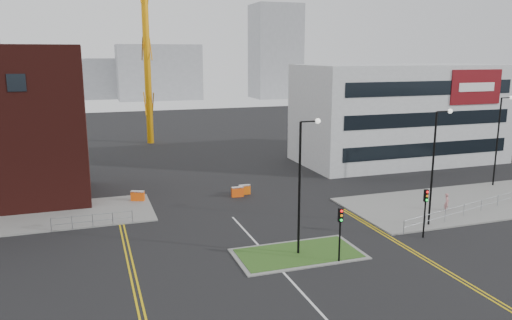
{
  "coord_description": "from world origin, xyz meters",
  "views": [
    {
      "loc": [
        -10.82,
        -20.94,
        13.21
      ],
      "look_at": [
        1.6,
        15.67,
        5.0
      ],
      "focal_mm": 35.0,
      "sensor_mm": 36.0,
      "label": 1
    }
  ],
  "objects": [
    {
      "name": "traffic_light_island",
      "position": [
        4.0,
        5.98,
        2.57
      ],
      "size": [
        0.28,
        0.33,
        3.65
      ],
      "color": "black",
      "rests_on": "ground"
    },
    {
      "name": "barrier_left",
      "position": [
        -6.98,
        24.0,
        0.56
      ],
      "size": [
        1.28,
        0.84,
        1.02
      ],
      "color": "#FF5A0E",
      "rests_on": "ground"
    },
    {
      "name": "skyline_b",
      "position": [
        10.0,
        130.0,
        8.0
      ],
      "size": [
        24.0,
        12.0,
        16.0
      ],
      "primitive_type": "cube",
      "color": "gray",
      "rests_on": "ground"
    },
    {
      "name": "streetlamp_right_far",
      "position": [
        28.22,
        18.0,
        5.41
      ],
      "size": [
        1.46,
        0.36,
        9.18
      ],
      "color": "black",
      "rests_on": "ground"
    },
    {
      "name": "railing_left",
      "position": [
        -11.0,
        18.0,
        0.74
      ],
      "size": [
        6.05,
        0.05,
        1.1
      ],
      "color": "gray",
      "rests_on": "ground"
    },
    {
      "name": "skyline_d",
      "position": [
        -8.0,
        140.0,
        6.0
      ],
      "size": [
        30.0,
        12.0,
        12.0
      ],
      "primitive_type": "cube",
      "color": "gray",
      "rests_on": "ground"
    },
    {
      "name": "yellow_left_b",
      "position": [
        -8.7,
        10.0,
        0.01
      ],
      "size": [
        0.12,
        24.0,
        0.01
      ],
      "primitive_type": "cube",
      "color": "gold",
      "rests_on": "ground"
    },
    {
      "name": "yellow_right_b",
      "position": [
        9.8,
        6.0,
        0.01
      ],
      "size": [
        0.12,
        20.0,
        0.01
      ],
      "primitive_type": "cube",
      "color": "gold",
      "rests_on": "ground"
    },
    {
      "name": "island_kerb",
      "position": [
        2.0,
        8.0,
        0.04
      ],
      "size": [
        8.6,
        4.6,
        0.08
      ],
      "primitive_type": "cube",
      "color": "slate",
      "rests_on": "ground"
    },
    {
      "name": "pavement_right",
      "position": [
        22.0,
        14.0,
        0.06
      ],
      "size": [
        24.0,
        10.0,
        0.12
      ],
      "primitive_type": "cube",
      "color": "slate",
      "rests_on": "ground"
    },
    {
      "name": "barrier_right",
      "position": [
        2.12,
        22.65,
        0.52
      ],
      "size": [
        1.15,
        0.4,
        0.96
      ],
      "color": "#FF530E",
      "rests_on": "ground"
    },
    {
      "name": "yellow_left_a",
      "position": [
        -9.0,
        10.0,
        0.01
      ],
      "size": [
        0.12,
        24.0,
        0.01
      ],
      "primitive_type": "cube",
      "color": "gold",
      "rests_on": "ground"
    },
    {
      "name": "barrier_mid",
      "position": [
        3.0,
        23.26,
        0.5
      ],
      "size": [
        1.11,
        0.39,
        0.93
      ],
      "color": "orange",
      "rests_on": "ground"
    },
    {
      "name": "centre_line",
      "position": [
        0.0,
        2.0,
        0.01
      ],
      "size": [
        0.15,
        30.0,
        0.01
      ],
      "primitive_type": "cube",
      "color": "silver",
      "rests_on": "ground"
    },
    {
      "name": "streetlamp_island",
      "position": [
        2.22,
        8.0,
        5.41
      ],
      "size": [
        1.46,
        0.36,
        9.18
      ],
      "color": "black",
      "rests_on": "ground"
    },
    {
      "name": "yellow_right_a",
      "position": [
        9.5,
        6.0,
        0.01
      ],
      "size": [
        0.12,
        20.0,
        0.01
      ],
      "primitive_type": "cube",
      "color": "gold",
      "rests_on": "ground"
    },
    {
      "name": "office_block",
      "position": [
        26.01,
        31.97,
        6.0
      ],
      "size": [
        25.0,
        12.2,
        12.0
      ],
      "color": "#B9BCBF",
      "rests_on": "ground"
    },
    {
      "name": "ground",
      "position": [
        0.0,
        0.0,
        0.0
      ],
      "size": [
        200.0,
        200.0,
        0.0
      ],
      "primitive_type": "plane",
      "color": "black",
      "rests_on": "ground"
    },
    {
      "name": "streetlamp_right_near",
      "position": [
        14.22,
        10.0,
        5.41
      ],
      "size": [
        1.46,
        0.36,
        9.18
      ],
      "color": "black",
      "rests_on": "ground"
    },
    {
      "name": "pedestrian",
      "position": [
        17.82,
        12.61,
        0.79
      ],
      "size": [
        0.69,
        0.66,
        1.59
      ],
      "primitive_type": "imported",
      "rotation": [
        0.0,
        0.0,
        0.7
      ],
      "color": "tan",
      "rests_on": "ground"
    },
    {
      "name": "skyline_c",
      "position": [
        45.0,
        125.0,
        14.0
      ],
      "size": [
        14.0,
        12.0,
        28.0
      ],
      "primitive_type": "cube",
      "color": "gray",
      "rests_on": "ground"
    },
    {
      "name": "traffic_light_right",
      "position": [
        12.0,
        7.98,
        2.57
      ],
      "size": [
        0.28,
        0.33,
        3.65
      ],
      "color": "black",
      "rests_on": "ground"
    },
    {
      "name": "railing_right",
      "position": [
        20.5,
        11.5,
        0.78
      ],
      "size": [
        19.05,
        5.05,
        1.1
      ],
      "color": "gray",
      "rests_on": "ground"
    },
    {
      "name": "grass_island",
      "position": [
        2.0,
        8.0,
        0.06
      ],
      "size": [
        8.0,
        4.0,
        0.12
      ],
      "primitive_type": "cube",
      "color": "#214717",
      "rests_on": "ground"
    }
  ]
}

